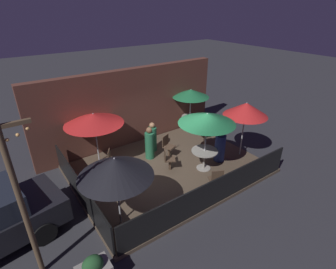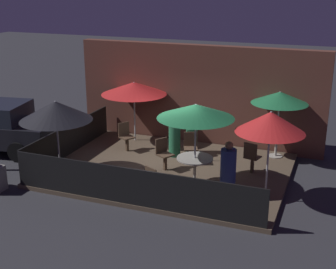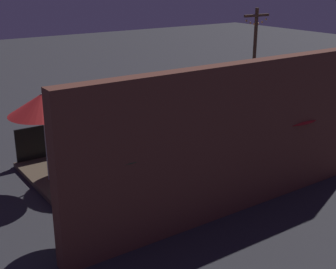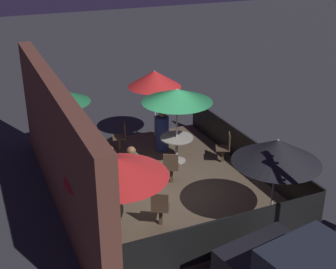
# 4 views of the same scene
# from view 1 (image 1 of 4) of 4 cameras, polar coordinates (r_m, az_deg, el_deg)

# --- Properties ---
(ground_plane) EXTENTS (60.00, 60.00, 0.00)m
(ground_plane) POSITION_cam_1_polar(r_m,az_deg,el_deg) (10.13, 0.06, -7.71)
(ground_plane) COLOR #2D2D33
(patio_deck) EXTENTS (6.80, 5.08, 0.12)m
(patio_deck) POSITION_cam_1_polar(r_m,az_deg,el_deg) (10.10, 0.06, -7.42)
(patio_deck) COLOR brown
(patio_deck) RESTS_ON ground_plane
(building_wall) EXTENTS (8.40, 0.36, 3.37)m
(building_wall) POSITION_cam_1_polar(r_m,az_deg,el_deg) (11.48, -8.00, 5.79)
(building_wall) COLOR brown
(building_wall) RESTS_ON ground_plane
(fence_front) EXTENTS (6.60, 0.05, 0.95)m
(fence_front) POSITION_cam_1_polar(r_m,az_deg,el_deg) (8.27, 10.35, -12.11)
(fence_front) COLOR black
(fence_front) RESTS_ON patio_deck
(fence_side_left) EXTENTS (0.05, 4.88, 0.95)m
(fence_side_left) POSITION_cam_1_polar(r_m,az_deg,el_deg) (8.66, -18.73, -11.27)
(fence_side_left) COLOR black
(fence_side_left) RESTS_ON patio_deck
(patio_umbrella_0) EXTENTS (2.02, 2.02, 2.23)m
(patio_umbrella_0) POSITION_cam_1_polar(r_m,az_deg,el_deg) (9.14, 8.48, 3.47)
(patio_umbrella_0) COLOR #B2B2B7
(patio_umbrella_0) RESTS_ON patio_deck
(patio_umbrella_1) EXTENTS (1.72, 1.72, 2.07)m
(patio_umbrella_1) POSITION_cam_1_polar(r_m,az_deg,el_deg) (12.32, 4.99, 8.94)
(patio_umbrella_1) COLOR #B2B2B7
(patio_umbrella_1) RESTS_ON patio_deck
(patio_umbrella_2) EXTENTS (1.99, 1.99, 2.13)m
(patio_umbrella_2) POSITION_cam_1_polar(r_m,az_deg,el_deg) (6.85, -11.43, -7.01)
(patio_umbrella_2) COLOR #B2B2B7
(patio_umbrella_2) RESTS_ON patio_deck
(patio_umbrella_3) EXTENTS (1.70, 1.70, 2.25)m
(patio_umbrella_3) POSITION_cam_1_polar(r_m,az_deg,el_deg) (10.45, 16.60, 5.27)
(patio_umbrella_3) COLOR #B2B2B7
(patio_umbrella_3) RESTS_ON patio_deck
(patio_umbrella_4) EXTENTS (2.19, 2.19, 2.03)m
(patio_umbrella_4) POSITION_cam_1_polar(r_m,az_deg,el_deg) (9.98, -15.90, 3.33)
(patio_umbrella_4) COLOR #B2B2B7
(patio_umbrella_4) RESTS_ON patio_deck
(dining_table_0) EXTENTS (0.97, 0.97, 0.77)m
(dining_table_0) POSITION_cam_1_polar(r_m,az_deg,el_deg) (9.79, 7.93, -4.25)
(dining_table_0) COLOR #9E998E
(dining_table_0) RESTS_ON patio_deck
(dining_table_1) EXTENTS (0.81, 0.81, 0.72)m
(dining_table_1) POSITION_cam_1_polar(r_m,az_deg,el_deg) (12.77, 4.76, 3.33)
(dining_table_1) COLOR #9E998E
(dining_table_1) RESTS_ON patio_deck
(patio_chair_0) EXTENTS (0.49, 0.49, 0.94)m
(patio_chair_0) POSITION_cam_1_polar(r_m,az_deg,el_deg) (11.43, 8.29, -0.08)
(patio_chair_0) COLOR #4C3828
(patio_chair_0) RESTS_ON patio_deck
(patio_chair_1) EXTENTS (0.52, 0.52, 0.92)m
(patio_chair_1) POSITION_cam_1_polar(r_m,az_deg,el_deg) (10.50, -0.04, -2.40)
(patio_chair_1) COLOR #4C3828
(patio_chair_1) RESTS_ON patio_deck
(patio_chair_2) EXTENTS (0.55, 0.55, 0.92)m
(patio_chair_2) POSITION_cam_1_polar(r_m,az_deg,el_deg) (9.66, -0.00, -5.18)
(patio_chair_2) COLOR #4C3828
(patio_chair_2) RESTS_ON patio_deck
(patio_chair_3) EXTENTS (0.54, 0.54, 0.91)m
(patio_chair_3) POSITION_cam_1_polar(r_m,az_deg,el_deg) (8.73, 10.39, -9.65)
(patio_chair_3) COLOR #4C3828
(patio_chair_3) RESTS_ON patio_deck
(patio_chair_4) EXTENTS (0.55, 0.55, 0.92)m
(patio_chair_4) POSITION_cam_1_polar(r_m,az_deg,el_deg) (9.75, -11.90, -5.53)
(patio_chair_4) COLOR #4C3828
(patio_chair_4) RESTS_ON patio_deck
(patron_0) EXTENTS (0.47, 0.47, 1.27)m
(patron_0) POSITION_cam_1_polar(r_m,az_deg,el_deg) (10.94, -3.43, -0.77)
(patron_0) COLOR #236642
(patron_0) RESTS_ON patio_deck
(patron_1) EXTENTS (0.51, 0.51, 1.34)m
(patron_1) POSITION_cam_1_polar(r_m,az_deg,el_deg) (10.39, -4.03, -2.12)
(patron_1) COLOR #236642
(patron_1) RESTS_ON patio_deck
(patron_2) EXTENTS (0.43, 0.43, 1.31)m
(patron_2) POSITION_cam_1_polar(r_m,az_deg,el_deg) (10.42, 11.22, -2.74)
(patron_2) COLOR navy
(patron_2) RESTS_ON patio_deck
(light_post) EXTENTS (1.10, 0.12, 4.03)m
(light_post) POSITION_cam_1_polar(r_m,az_deg,el_deg) (6.15, -29.67, -11.69)
(light_post) COLOR brown
(light_post) RESTS_ON ground_plane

